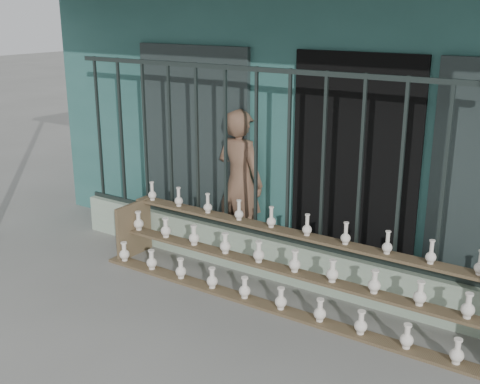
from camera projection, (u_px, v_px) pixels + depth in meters
The scene contains 6 objects.
ground at pixel (181, 319), 5.68m from camera, with size 60.00×60.00×0.00m, color slate.
workshop_building at pixel (367, 95), 8.55m from camera, with size 7.40×6.60×3.21m.
parapet_wall at pixel (255, 252), 6.64m from camera, with size 5.00×0.20×0.45m, color #9DB49A.
security_fence at pixel (256, 153), 6.31m from camera, with size 5.00×0.04×1.80m.
shelf_rack at pixel (293, 269), 5.89m from camera, with size 4.50×0.68×0.85m.
elderly_woman at pixel (240, 182), 7.02m from camera, with size 0.63×0.41×1.72m, color brown.
Camera 1 is at (3.31, -3.89, 2.81)m, focal length 45.00 mm.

